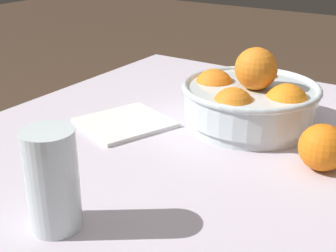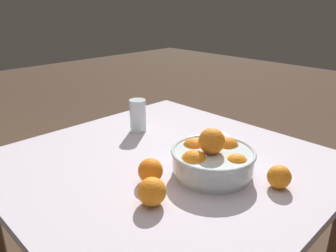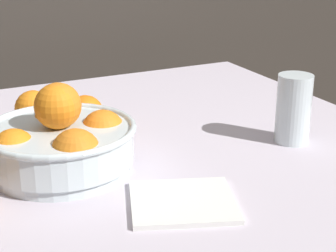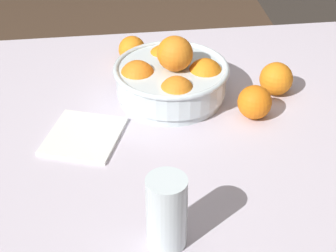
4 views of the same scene
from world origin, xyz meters
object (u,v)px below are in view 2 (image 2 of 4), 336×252
(fruit_bowl, at_px, (212,158))
(juice_glass, at_px, (138,117))
(orange_loose_front, at_px, (150,171))
(orange_loose_near_bowl, at_px, (152,192))
(orange_loose_aside, at_px, (279,177))

(fruit_bowl, distance_m, juice_glass, 0.45)
(fruit_bowl, height_order, orange_loose_front, fruit_bowl)
(orange_loose_near_bowl, xyz_separation_m, orange_loose_aside, (-0.20, -0.32, -0.00))
(fruit_bowl, xyz_separation_m, orange_loose_aside, (-0.19, -0.08, -0.02))
(orange_loose_front, bearing_deg, orange_loose_near_bowl, 140.31)
(orange_loose_near_bowl, relative_size, orange_loose_aside, 1.12)
(orange_loose_near_bowl, relative_size, orange_loose_front, 1.03)
(juice_glass, relative_size, orange_loose_front, 1.79)
(fruit_bowl, relative_size, orange_loose_aside, 3.80)
(orange_loose_near_bowl, bearing_deg, fruit_bowl, -92.16)
(juice_glass, height_order, orange_loose_front, juice_glass)
(orange_loose_near_bowl, distance_m, orange_loose_aside, 0.38)
(orange_loose_front, distance_m, orange_loose_aside, 0.38)
(juice_glass, xyz_separation_m, orange_loose_near_bowl, (-0.44, 0.31, -0.02))
(fruit_bowl, bearing_deg, orange_loose_aside, -157.71)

